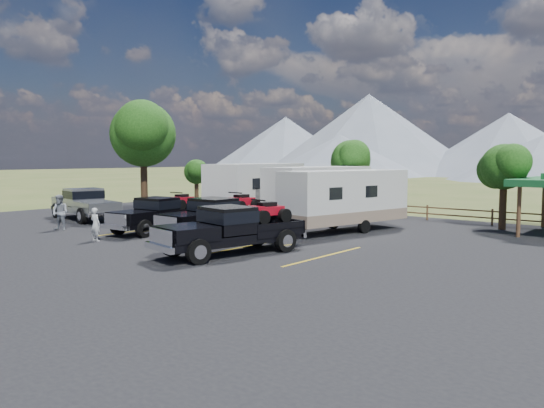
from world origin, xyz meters
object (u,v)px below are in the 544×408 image
Objects in this scene: trailer_center at (319,193)px; trailer_right at (345,200)px; rig_center at (217,216)px; pickup_silver at (85,204)px; person_a at (95,224)px; trailer_left at (257,190)px; rig_left at (161,213)px; person_b at (60,212)px; rig_right at (233,228)px; tree_big_nw at (143,134)px.

trailer_center is 4.75m from trailer_right.
pickup_silver is at bearing -177.62° from rig_center.
trailer_left is at bearing -93.56° from person_a.
rig_left is 3.26× the size of person_b.
rig_right is 13.02m from trailer_left.
rig_center is 5.83m from person_a.
rig_center is 9.14m from person_b.
trailer_left is 1.49× the size of pickup_silver.
person_a is 0.82× the size of person_b.
tree_big_nw is at bearing 161.09° from rig_center.
tree_big_nw is 0.83× the size of trailer_right.
rig_center reaches higher than rig_left.
person_a is at bearing -32.63° from person_b.
trailer_center is at bearing 33.56° from person_b.
tree_big_nw reaches higher than trailer_left.
tree_big_nw is 10.08m from rig_left.
person_b is at bearing -120.59° from trailer_center.
trailer_right is 15.50m from person_b.
trailer_right is at bearing 55.83° from rig_center.
rig_left is at bearing -97.56° from trailer_left.
tree_big_nw is 12.87m from rig_center.
trailer_center reaches higher than trailer_right.
trailer_right is at bearing -130.93° from person_a.
rig_left is at bearing -169.60° from rig_center.
rig_left is 10.05m from trailer_center.
rig_right is 0.66× the size of trailer_left.
rig_center is 0.95× the size of rig_right.
trailer_right reaches higher than rig_left.
tree_big_nw is 4.04× the size of person_b.
rig_left is 5.62m from person_b.
rig_left is 0.91× the size of pickup_silver.
pickup_silver is at bearing -139.22° from trailer_center.
rig_left is 0.65× the size of trailer_center.
tree_big_nw is 6.30m from pickup_silver.
trailer_center is (-3.79, 11.58, 0.72)m from rig_right.
person_a is at bearing -154.73° from rig_right.
tree_big_nw is 1.14× the size of rig_right.
trailer_center is (11.55, 4.59, -3.78)m from tree_big_nw.
trailer_left is at bearing 138.78° from rig_right.
rig_center is at bearing 2.75° from person_b.
trailer_right is (7.80, -1.71, -0.15)m from trailer_left.
trailer_right is at bearing 33.05° from rig_left.
person_b reaches higher than person_a.
trailer_right reaches higher than pickup_silver.
trailer_right is (3.73, -2.94, -0.06)m from trailer_center.
person_b is at bearing -68.64° from tree_big_nw.
person_b is at bearing -164.28° from rig_right.
pickup_silver is at bearing -177.86° from rig_right.
trailer_left reaches higher than person_b.
rig_center is 11.66m from pickup_silver.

